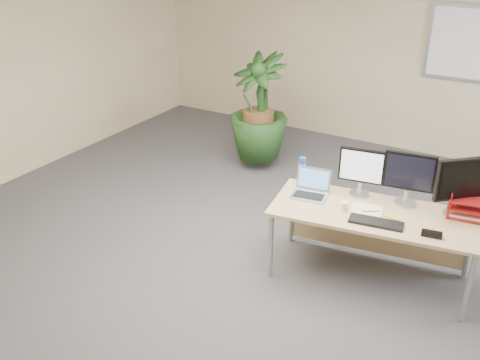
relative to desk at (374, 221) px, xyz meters
The scene contains 16 objects.
floor 1.42m from the desk, 137.90° to the right, with size 8.00×8.00×0.00m, color #444449.
back_wall 3.37m from the desk, 107.38° to the left, with size 7.00×0.04×2.70m, color #C3B08A.
desk is the anchor object (origin of this frame).
floor_plant 2.55m from the desk, 142.89° to the left, with size 0.84×0.84×1.50m, color #123313.
monitor_left 0.47m from the desk, 145.49° to the left, with size 0.40×0.18×0.45m.
monitor_right 0.50m from the desk, 43.36° to the left, with size 0.43×0.20×0.48m.
monitor_dark 0.79m from the desk, 18.07° to the left, with size 0.37×0.35×0.52m.
laptop 0.63m from the desk, behind, with size 0.35×0.32×0.23m.
keyboard 0.33m from the desk, 72.44° to the right, with size 0.44×0.15×0.02m, color black.
coffee_mug 0.35m from the desk, 138.89° to the right, with size 0.11×0.07×0.08m.
spiral_notebook 0.18m from the desk, 118.10° to the right, with size 0.27×0.20×0.01m, color silver.
orange_pen 0.20m from the desk, 92.91° to the right, with size 0.01×0.01×0.15m, color orange.
yellow_highlighter 0.27m from the desk, 35.65° to the right, with size 0.02×0.02×0.12m, color yellow.
water_bottle 0.80m from the desk, behind, with size 0.07×0.07×0.28m.
letter_tray 0.79m from the desk, 18.93° to the left, with size 0.39×0.32×0.17m.
stapler 0.61m from the desk, 25.71° to the right, with size 0.16×0.04×0.05m, color black.
Camera 1 is at (2.05, -3.25, 2.92)m, focal length 40.00 mm.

